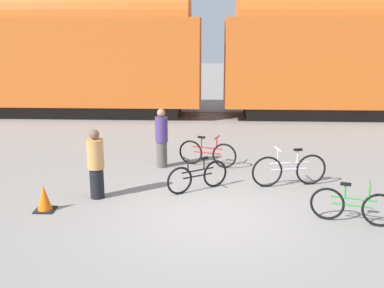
{
  "coord_description": "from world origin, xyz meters",
  "views": [
    {
      "loc": [
        -0.04,
        -8.5,
        3.7
      ],
      "look_at": [
        -0.47,
        1.49,
        1.1
      ],
      "focal_mm": 42.0,
      "sensor_mm": 36.0,
      "label": 1
    }
  ],
  "objects": [
    {
      "name": "bicycle_black",
      "position": [
        -0.33,
        1.41,
        0.35
      ],
      "size": [
        1.38,
        0.93,
        0.81
      ],
      "color": "black",
      "rests_on": "ground_plane"
    },
    {
      "name": "person_in_purple",
      "position": [
        -1.37,
        3.21,
        0.81
      ],
      "size": [
        0.34,
        0.34,
        1.61
      ],
      "rotation": [
        0.0,
        0.0,
        1.18
      ],
      "color": "#514C47",
      "rests_on": "ground_plane"
    },
    {
      "name": "ground_plane",
      "position": [
        0.0,
        0.0,
        0.0
      ],
      "size": [
        80.0,
        80.0,
        0.0
      ],
      "primitive_type": "plane",
      "color": "gray"
    },
    {
      "name": "bicycle_silver",
      "position": [
        1.84,
        1.83,
        0.4
      ],
      "size": [
        1.83,
        0.49,
        0.94
      ],
      "color": "black",
      "rests_on": "ground_plane"
    },
    {
      "name": "bicycle_green",
      "position": [
        2.73,
        -0.27,
        0.35
      ],
      "size": [
        1.57,
        0.57,
        0.83
      ],
      "color": "black",
      "rests_on": "ground_plane"
    },
    {
      "name": "freight_train",
      "position": [
        0.0,
        10.61,
        2.89
      ],
      "size": [
        47.18,
        2.93,
        5.49
      ],
      "color": "black",
      "rests_on": "ground_plane"
    },
    {
      "name": "bicycle_maroon",
      "position": [
        -0.13,
        3.34,
        0.36
      ],
      "size": [
        1.59,
        0.59,
        0.85
      ],
      "color": "black",
      "rests_on": "ground_plane"
    },
    {
      "name": "rail_near",
      "position": [
        0.0,
        9.89,
        0.01
      ],
      "size": [
        59.18,
        0.07,
        0.01
      ],
      "primitive_type": "cube",
      "color": "#4C4238",
      "rests_on": "ground_plane"
    },
    {
      "name": "rail_far",
      "position": [
        0.0,
        11.33,
        0.01
      ],
      "size": [
        59.18,
        0.07,
        0.01
      ],
      "primitive_type": "cube",
      "color": "#4C4238",
      "rests_on": "ground_plane"
    },
    {
      "name": "person_in_tan",
      "position": [
        -2.57,
        0.85,
        0.77
      ],
      "size": [
        0.36,
        0.36,
        1.56
      ],
      "rotation": [
        0.0,
        0.0,
        2.84
      ],
      "color": "black",
      "rests_on": "ground_plane"
    },
    {
      "name": "traffic_cone",
      "position": [
        -3.48,
        0.07,
        0.25
      ],
      "size": [
        0.4,
        0.4,
        0.55
      ],
      "color": "black",
      "rests_on": "ground_plane"
    }
  ]
}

